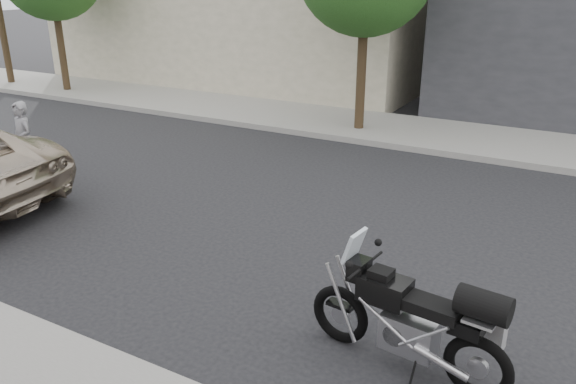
# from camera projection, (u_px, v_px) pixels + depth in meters

# --- Properties ---
(ground) EXTENTS (120.00, 120.00, 0.00)m
(ground) POSITION_uv_depth(u_px,v_px,m) (333.00, 235.00, 9.02)
(ground) COLOR black
(ground) RESTS_ON ground
(far_sidewalk) EXTENTS (44.00, 3.00, 0.15)m
(far_sidewalk) POSITION_uv_depth(u_px,v_px,m) (439.00, 136.00, 14.30)
(far_sidewalk) COLOR gray
(far_sidewalk) RESTS_ON ground
(motorcycle) EXTENTS (2.25, 0.73, 1.43)m
(motorcycle) POSITION_uv_depth(u_px,v_px,m) (421.00, 321.00, 5.71)
(motorcycle) COLOR black
(motorcycle) RESTS_ON ground
(pedestrian) EXTENTS (0.66, 0.50, 1.61)m
(pedestrian) POSITION_uv_depth(u_px,v_px,m) (24.00, 142.00, 11.16)
(pedestrian) COLOR gray
(pedestrian) RESTS_ON ground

